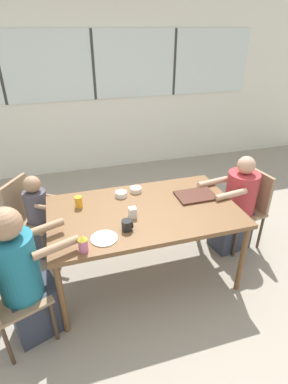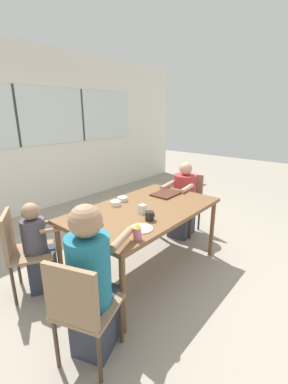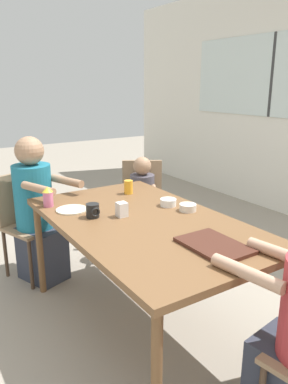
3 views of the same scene
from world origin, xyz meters
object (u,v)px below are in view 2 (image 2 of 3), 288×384
(milk_carton_small, at_px, (143,209))
(bowl_white_shallow, at_px, (122,199))
(chair_for_man_blue_shirt, at_px, (80,306))
(person_woman_green_shirt, at_px, (183,203))
(person_man_blue_shirt, at_px, (93,287))
(coffee_mug, at_px, (150,216))
(chair_for_woman_green_shirt, at_px, (188,198))
(juice_glass, at_px, (91,214))
(sippy_cup, at_px, (137,231))
(chair_for_toddler, at_px, (20,246))
(person_toddler, at_px, (39,251))
(bowl_cereal, at_px, (115,203))

(milk_carton_small, relative_size, bowl_white_shallow, 0.82)
(chair_for_man_blue_shirt, bearing_deg, person_woman_green_shirt, 84.54)
(person_man_blue_shirt, height_order, coffee_mug, person_man_blue_shirt)
(bowl_white_shallow, bearing_deg, chair_for_man_blue_shirt, -147.10)
(chair_for_woman_green_shirt, relative_size, chair_for_man_blue_shirt, 1.00)
(chair_for_man_blue_shirt, height_order, person_woman_green_shirt, person_woman_green_shirt)
(juice_glass, height_order, milk_carton_small, juice_glass)
(person_woman_green_shirt, xyz_separation_m, bowl_white_shallow, (-1.05, 0.18, 0.30))
(person_woman_green_shirt, bearing_deg, sippy_cup, 100.78)
(chair_for_man_blue_shirt, bearing_deg, chair_for_woman_green_shirt, 84.11)
(chair_for_woman_green_shirt, relative_size, chair_for_toddler, 1.00)
(person_toddler, xyz_separation_m, bowl_white_shallow, (0.94, -0.24, 0.35))
(person_toddler, bearing_deg, milk_carton_small, 82.21)
(chair_for_woman_green_shirt, relative_size, person_toddler, 0.92)
(chair_for_toddler, distance_m, person_man_blue_shirt, 1.03)
(coffee_mug, distance_m, bowl_white_shallow, 0.63)
(person_man_blue_shirt, bearing_deg, chair_for_woman_green_shirt, 83.69)
(person_toddler, bearing_deg, bowl_cereal, 101.93)
(chair_for_man_blue_shirt, height_order, coffee_mug, chair_for_man_blue_shirt)
(coffee_mug, bearing_deg, person_toddler, 130.89)
(chair_for_toddler, xyz_separation_m, coffee_mug, (0.85, -0.91, 0.29))
(coffee_mug, bearing_deg, chair_for_toddler, 133.07)
(person_woman_green_shirt, distance_m, sippy_cup, 1.78)
(person_man_blue_shirt, xyz_separation_m, bowl_white_shallow, (1.03, 0.71, 0.24))
(chair_for_man_blue_shirt, relative_size, sippy_cup, 6.11)
(person_man_blue_shirt, distance_m, juice_glass, 0.79)
(sippy_cup, bearing_deg, chair_for_toddler, 114.26)
(juice_glass, bearing_deg, person_toddler, 135.92)
(chair_for_man_blue_shirt, xyz_separation_m, person_man_blue_shirt, (0.15, 0.06, 0.03))
(person_woman_green_shirt, relative_size, juice_glass, 10.25)
(bowl_white_shallow, bearing_deg, chair_for_woman_green_shirt, -7.28)
(chair_for_toddler, xyz_separation_m, sippy_cup, (0.48, -1.07, 0.31))
(coffee_mug, bearing_deg, person_woman_green_shirt, 17.58)
(bowl_white_shallow, relative_size, bowl_cereal, 1.02)
(sippy_cup, bearing_deg, juice_glass, 87.36)
(chair_for_man_blue_shirt, distance_m, coffee_mug, 1.02)
(chair_for_woman_green_shirt, bearing_deg, person_toddler, 71.32)
(chair_for_man_blue_shirt, height_order, person_toddler, person_toddler)
(chair_for_toddler, height_order, bowl_cereal, chair_for_toddler)
(chair_for_toddler, distance_m, coffee_mug, 1.27)
(person_woman_green_shirt, distance_m, person_toddler, 2.04)
(person_toddler, distance_m, milk_carton_small, 1.10)
(bowl_white_shallow, bearing_deg, juice_glass, -167.17)
(coffee_mug, bearing_deg, milk_carton_small, 62.07)
(chair_for_woman_green_shirt, distance_m, person_man_blue_shirt, 2.32)
(chair_for_woman_green_shirt, bearing_deg, juice_glass, 80.75)
(person_toddler, xyz_separation_m, coffee_mug, (0.71, -0.82, 0.37))
(person_woman_green_shirt, distance_m, bowl_white_shallow, 1.11)
(chair_for_man_blue_shirt, distance_m, person_man_blue_shirt, 0.17)
(chair_for_man_blue_shirt, xyz_separation_m, bowl_white_shallow, (1.19, 0.77, 0.27))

